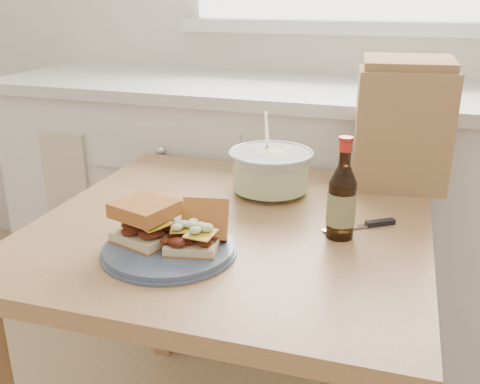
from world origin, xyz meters
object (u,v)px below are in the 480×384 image
(plate, at_px, (169,249))
(paper_bag, at_px, (402,130))
(coleslaw_bowl, at_px, (271,173))
(beer_bottle, at_px, (342,201))
(dining_table, at_px, (233,261))

(plate, bearing_deg, paper_bag, 53.97)
(coleslaw_bowl, height_order, beer_bottle, beer_bottle)
(coleslaw_bowl, distance_m, paper_bag, 0.37)
(beer_bottle, bearing_deg, dining_table, -160.39)
(coleslaw_bowl, relative_size, paper_bag, 0.70)
(coleslaw_bowl, bearing_deg, beer_bottle, -44.16)
(paper_bag, bearing_deg, coleslaw_bowl, -160.44)
(dining_table, xyz_separation_m, paper_bag, (0.35, 0.37, 0.27))
(dining_table, xyz_separation_m, beer_bottle, (0.25, -0.01, 0.19))
(beer_bottle, bearing_deg, paper_bag, 97.20)
(dining_table, distance_m, coleslaw_bowl, 0.26)
(dining_table, bearing_deg, beer_bottle, -3.80)
(plate, bearing_deg, dining_table, 71.24)
(plate, relative_size, paper_bag, 0.85)
(plate, xyz_separation_m, coleslaw_bowl, (0.10, 0.40, 0.05))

